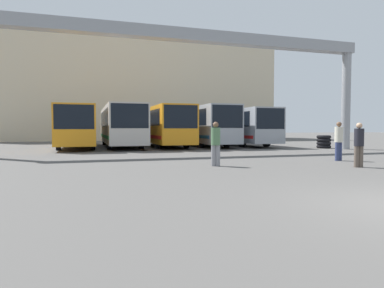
# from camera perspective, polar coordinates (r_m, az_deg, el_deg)

# --- Properties ---
(building_backdrop) EXTENTS (36.47, 12.00, 12.61)m
(building_backdrop) POSITION_cam_1_polar(r_m,az_deg,el_deg) (47.56, -9.99, 8.41)
(building_backdrop) COLOR beige
(building_backdrop) RESTS_ON ground
(overhead_gantry) EXTENTS (23.73, 0.80, 7.40)m
(overhead_gantry) POSITION_cam_1_polar(r_m,az_deg,el_deg) (21.29, -0.49, 15.09)
(overhead_gantry) COLOR gray
(overhead_gantry) RESTS_ON ground
(bus_slot_0) EXTENTS (2.56, 12.14, 3.01)m
(bus_slot_0) POSITION_cam_1_polar(r_m,az_deg,el_deg) (27.85, -18.64, 3.04)
(bus_slot_0) COLOR orange
(bus_slot_0) RESTS_ON ground
(bus_slot_1) EXTENTS (2.60, 12.45, 3.14)m
(bus_slot_1) POSITION_cam_1_polar(r_m,az_deg,el_deg) (28.11, -11.81, 3.26)
(bus_slot_1) COLOR beige
(bus_slot_1) RESTS_ON ground
(bus_slot_2) EXTENTS (2.54, 11.42, 3.12)m
(bus_slot_2) POSITION_cam_1_polar(r_m,az_deg,el_deg) (28.12, -4.92, 3.28)
(bus_slot_2) COLOR orange
(bus_slot_2) RESTS_ON ground
(bus_slot_3) EXTENTS (2.50, 12.43, 3.19)m
(bus_slot_3) POSITION_cam_1_polar(r_m,az_deg,el_deg) (29.49, 1.22, 3.33)
(bus_slot_3) COLOR #999EA5
(bus_slot_3) RESTS_ON ground
(bus_slot_4) EXTENTS (2.50, 11.35, 3.02)m
(bus_slot_4) POSITION_cam_1_polar(r_m,az_deg,el_deg) (30.21, 7.57, 3.12)
(bus_slot_4) COLOR #999EA5
(bus_slot_4) RESTS_ON ground
(pedestrian_mid_right) EXTENTS (0.36, 0.36, 1.72)m
(pedestrian_mid_right) POSITION_cam_1_polar(r_m,az_deg,el_deg) (13.32, 3.96, 0.22)
(pedestrian_mid_right) COLOR gray
(pedestrian_mid_right) RESTS_ON ground
(pedestrian_far_center) EXTENTS (0.35, 0.35, 1.68)m
(pedestrian_far_center) POSITION_cam_1_polar(r_m,az_deg,el_deg) (14.34, 26.06, 0.05)
(pedestrian_far_center) COLOR brown
(pedestrian_far_center) RESTS_ON ground
(pedestrian_mid_left) EXTENTS (0.37, 0.37, 1.77)m
(pedestrian_mid_left) POSITION_cam_1_polar(r_m,az_deg,el_deg) (16.88, 23.26, 0.61)
(pedestrian_mid_left) COLOR navy
(pedestrian_mid_left) RESTS_ON ground
(tire_stack) EXTENTS (1.04, 1.04, 0.96)m
(tire_stack) POSITION_cam_1_polar(r_m,az_deg,el_deg) (27.17, 21.11, 0.35)
(tire_stack) COLOR black
(tire_stack) RESTS_ON ground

